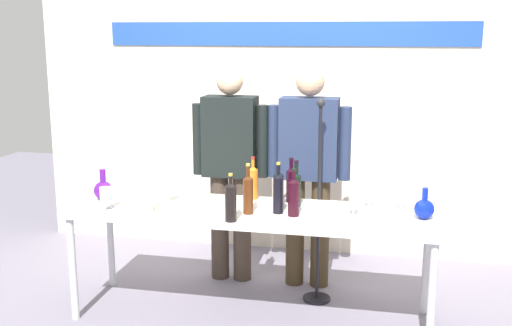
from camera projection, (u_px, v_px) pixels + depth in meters
The scene contains 24 objects.
ground_plane at pixel (251, 315), 4.26m from camera, with size 10.00×10.00×0.00m, color slate.
back_wall at pixel (287, 81), 5.31m from camera, with size 4.47×0.11×3.00m.
display_table at pixel (251, 218), 4.11m from camera, with size 2.44×0.68×0.76m.
decanter_blue_left at pixel (103, 190), 4.32m from camera, with size 0.13×0.13×0.22m.
decanter_blue_right at pixel (424, 208), 3.88m from camera, with size 0.13×0.13×0.20m.
presenter_left at pixel (230, 162), 4.72m from camera, with size 0.59×0.22×1.65m.
presenter_right at pixel (309, 163), 4.59m from camera, with size 0.62×0.22×1.67m.
wine_bottle_0 at pixel (291, 183), 4.26m from camera, with size 0.07×0.07×0.31m.
wine_bottle_1 at pixel (253, 181), 4.34m from camera, with size 0.07×0.07×0.30m.
wine_bottle_2 at pixel (248, 193), 3.98m from camera, with size 0.07×0.07×0.33m.
wine_bottle_3 at pixel (231, 201), 3.82m from camera, with size 0.07×0.07×0.31m.
wine_bottle_4 at pixel (296, 187), 4.16m from camera, with size 0.07×0.07×0.31m.
wine_bottle_5 at pixel (294, 196), 3.93m from camera, with size 0.07×0.07×0.31m.
wine_bottle_6 at pixel (278, 188), 4.14m from camera, with size 0.07×0.07×0.30m.
wine_bottle_7 at pixel (278, 192), 3.99m from camera, with size 0.07×0.07×0.34m.
wine_glass_left_0 at pixel (151, 193), 4.09m from camera, with size 0.07×0.07×0.16m.
wine_glass_left_1 at pixel (111, 193), 4.13m from camera, with size 0.06×0.06×0.14m.
wine_glass_left_2 at pixel (104, 194), 4.04m from camera, with size 0.06×0.06×0.16m.
wine_glass_left_3 at pixel (169, 187), 4.27m from camera, with size 0.07×0.07×0.16m.
wine_glass_left_4 at pixel (152, 198), 3.99m from camera, with size 0.07×0.07×0.15m.
wine_glass_right_0 at pixel (369, 192), 4.11m from camera, with size 0.06×0.06×0.16m.
wine_glass_right_1 at pixel (354, 198), 3.93m from camera, with size 0.06×0.06×0.17m.
wine_glass_right_2 at pixel (402, 196), 4.07m from camera, with size 0.06×0.06×0.14m.
microphone_stand at pixel (318, 236), 4.41m from camera, with size 0.20×0.20×1.47m.
Camera 1 is at (0.85, -3.85, 1.91)m, focal length 43.39 mm.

